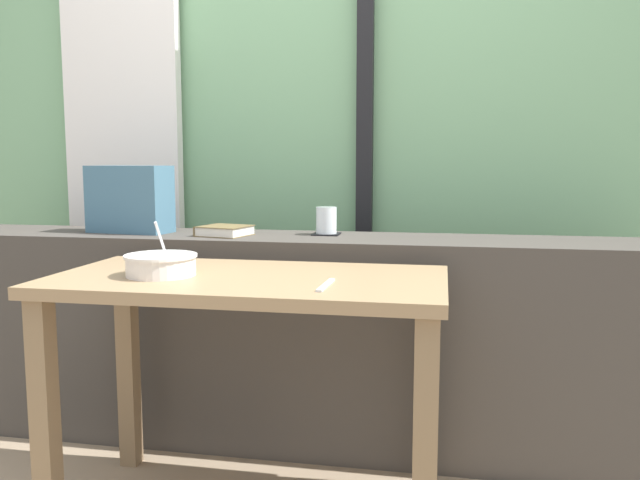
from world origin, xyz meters
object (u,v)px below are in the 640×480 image
coaster_square (326,234)px  throw_pillow (130,199)px  fork_utensil (326,285)px  closed_book (224,231)px  soup_bowl (161,265)px  breakfast_table (250,319)px  juice_glass (326,221)px

coaster_square → throw_pillow: 0.78m
fork_utensil → closed_book: bearing=130.6°
throw_pillow → soup_bowl: throw_pillow is taller
closed_book → soup_bowl: 0.56m
throw_pillow → fork_utensil: bearing=-36.6°
coaster_square → fork_utensil: coaster_square is taller
breakfast_table → throw_pillow: throw_pillow is taller
closed_book → throw_pillow: 0.41m
juice_glass → closed_book: 0.39m
coaster_square → closed_book: size_ratio=0.49×
closed_book → throw_pillow: (-0.40, 0.04, 0.11)m
juice_glass → soup_bowl: 0.76m
breakfast_table → soup_bowl: size_ratio=5.43×
coaster_square → fork_utensil: size_ratio=0.59×
juice_glass → throw_pillow: throw_pillow is taller
juice_glass → soup_bowl: (-0.37, -0.66, -0.07)m
closed_book → breakfast_table: bearing=-63.6°
coaster_square → soup_bowl: (-0.37, -0.66, -0.02)m
throw_pillow → fork_utensil: 1.13m
juice_glass → throw_pillow: size_ratio=0.31×
soup_bowl → closed_book: bearing=90.2°
breakfast_table → juice_glass: bearing=79.2°
soup_bowl → coaster_square: bearing=60.8°
throw_pillow → coaster_square: bearing=4.7°
soup_bowl → fork_utensil: 0.51m
breakfast_table → coaster_square: 0.65m
juice_glass → closed_book: bearing=-164.9°
coaster_square → breakfast_table: bearing=-100.8°
soup_bowl → throw_pillow: bearing=123.8°
coaster_square → closed_book: bearing=-164.9°
closed_book → throw_pillow: bearing=174.6°
throw_pillow → soup_bowl: 0.73m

